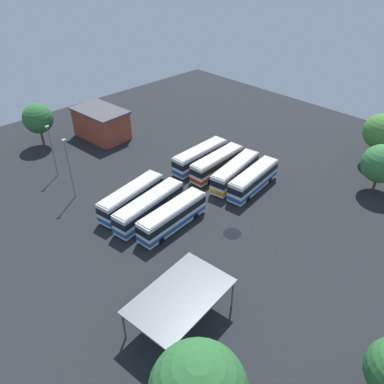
# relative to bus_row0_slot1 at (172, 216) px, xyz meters

# --- Properties ---
(ground_plane) EXTENTS (94.40, 94.40, 0.00)m
(ground_plane) POSITION_rel_bus_row0_slot1_xyz_m (7.14, 2.71, -1.88)
(ground_plane) COLOR black
(bus_row0_slot1) EXTENTS (11.31, 3.49, 3.55)m
(bus_row0_slot1) POSITION_rel_bus_row0_slot1_xyz_m (0.00, 0.00, 0.00)
(bus_row0_slot1) COLOR silver
(bus_row0_slot1) RESTS_ON ground_plane
(bus_row0_slot2) EXTENTS (12.23, 4.25, 3.55)m
(bus_row0_slot2) POSITION_rel_bus_row0_slot1_xyz_m (-0.86, 3.84, 0.00)
(bus_row0_slot2) COLOR silver
(bus_row0_slot2) RESTS_ON ground_plane
(bus_row0_slot3) EXTENTS (11.61, 4.42, 3.55)m
(bus_row0_slot3) POSITION_rel_bus_row0_slot1_xyz_m (-1.27, 7.44, 0.00)
(bus_row0_slot3) COLOR silver
(bus_row0_slot3) RESTS_ON ground_plane
(bus_row1_slot0) EXTENTS (11.19, 3.93, 3.55)m
(bus_row1_slot0) POSITION_rel_bus_row0_slot1_xyz_m (15.28, -1.79, -0.00)
(bus_row1_slot0) COLOR silver
(bus_row1_slot0) RESTS_ON ground_plane
(bus_row1_slot1) EXTENTS (11.43, 4.49, 3.55)m
(bus_row1_slot1) POSITION_rel_bus_row0_slot1_xyz_m (14.93, 1.64, 0.00)
(bus_row1_slot1) COLOR silver
(bus_row1_slot1) RESTS_ON ground_plane
(bus_row1_slot2) EXTENTS (11.10, 3.25, 3.55)m
(bus_row1_slot2) POSITION_rel_bus_row0_slot1_xyz_m (14.87, 5.52, -0.00)
(bus_row1_slot2) COLOR silver
(bus_row1_slot2) RESTS_ON ground_plane
(bus_row1_slot3) EXTENTS (11.42, 3.09, 3.55)m
(bus_row1_slot3) POSITION_rel_bus_row0_slot1_xyz_m (14.54, 9.15, 0.00)
(bus_row1_slot3) COLOR silver
(bus_row1_slot3) RESTS_ON ground_plane
(depot_building) EXTENTS (7.62, 11.18, 5.77)m
(depot_building) POSITION_rel_bus_row0_slot1_xyz_m (8.88, 30.65, 1.03)
(depot_building) COLOR #99422D
(depot_building) RESTS_ON ground_plane
(maintenance_shelter) EXTENTS (11.32, 7.70, 4.05)m
(maintenance_shelter) POSITION_rel_bus_row0_slot1_xyz_m (-9.79, -12.20, 1.99)
(maintenance_shelter) COLOR slate
(maintenance_shelter) RESTS_ON ground_plane
(lamp_post_near_entrance) EXTENTS (0.56, 0.28, 8.90)m
(lamp_post_near_entrance) POSITION_rel_bus_row0_slot1_xyz_m (-4.63, 23.72, 2.99)
(lamp_post_near_entrance) COLOR slate
(lamp_post_near_entrance) RESTS_ON ground_plane
(lamp_post_mid_lot) EXTENTS (0.56, 0.28, 9.75)m
(lamp_post_mid_lot) POSITION_rel_bus_row0_slot1_xyz_m (-5.85, 15.97, 3.42)
(lamp_post_mid_lot) COLOR slate
(lamp_post_mid_lot) RESTS_ON ground_plane
(tree_west_edge) EXTENTS (5.48, 5.48, 8.20)m
(tree_west_edge) POSITION_rel_bus_row0_slot1_xyz_m (-1.21, 35.52, 3.57)
(tree_west_edge) COLOR brown
(tree_west_edge) RESTS_ON ground_plane
(tree_northeast) EXTENTS (6.00, 6.00, 8.74)m
(tree_northeast) POSITION_rel_bus_row0_slot1_xyz_m (37.82, -10.92, 3.85)
(tree_northeast) COLOR brown
(tree_northeast) RESTS_ON ground_plane
(tree_north_edge) EXTENTS (5.86, 5.86, 7.84)m
(tree_north_edge) POSITION_rel_bus_row0_slot1_xyz_m (28.60, -15.18, 3.03)
(tree_north_edge) COLOR brown
(tree_north_edge) RESTS_ON ground_plane
(puddle_front_lane) EXTENTS (1.66, 1.66, 0.01)m
(puddle_front_lane) POSITION_rel_bus_row0_slot1_xyz_m (-3.53, 9.33, -1.87)
(puddle_front_lane) COLOR black
(puddle_front_lane) RESTS_ON ground_plane
(puddle_back_corner) EXTENTS (2.51, 2.51, 0.01)m
(puddle_back_corner) POSITION_rel_bus_row0_slot1_xyz_m (4.83, -6.64, -1.87)
(puddle_back_corner) COLOR black
(puddle_back_corner) RESTS_ON ground_plane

